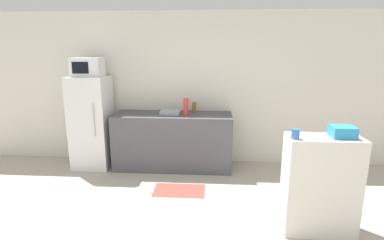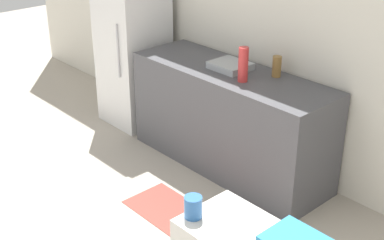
% 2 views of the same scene
% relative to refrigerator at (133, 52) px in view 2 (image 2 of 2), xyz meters
% --- Properties ---
extents(wall_back, '(8.00, 0.06, 2.60)m').
position_rel_refrigerator_xyz_m(wall_back, '(1.45, 0.41, 0.53)').
color(wall_back, silver).
rests_on(wall_back, ground_plane).
extents(refrigerator, '(0.61, 0.60, 1.54)m').
position_rel_refrigerator_xyz_m(refrigerator, '(0.00, 0.00, 0.00)').
color(refrigerator, silver).
rests_on(refrigerator, ground_plane).
extents(counter, '(1.95, 0.64, 0.93)m').
position_rel_refrigerator_xyz_m(counter, '(1.37, 0.03, -0.31)').
color(counter, '#4C4C51').
rests_on(counter, ground_plane).
extents(sink_basin, '(0.32, 0.28, 0.06)m').
position_rel_refrigerator_xyz_m(sink_basin, '(1.33, 0.06, 0.19)').
color(sink_basin, '#9EA3A8').
rests_on(sink_basin, counter).
extents(bottle_tall, '(0.08, 0.08, 0.29)m').
position_rel_refrigerator_xyz_m(bottle_tall, '(1.60, -0.07, 0.30)').
color(bottle_tall, red).
rests_on(bottle_tall, counter).
extents(bottle_short, '(0.08, 0.08, 0.18)m').
position_rel_refrigerator_xyz_m(bottle_short, '(1.72, 0.21, 0.24)').
color(bottle_short, olive).
rests_on(bottle_short, counter).
extents(jar, '(0.08, 0.08, 0.10)m').
position_rel_refrigerator_xyz_m(jar, '(2.87, -1.79, 0.37)').
color(jar, '#336BB2').
rests_on(jar, shelf_cabinet).
extents(kitchen_rug, '(0.73, 0.43, 0.01)m').
position_rel_refrigerator_xyz_m(kitchen_rug, '(1.57, -0.85, -0.77)').
color(kitchen_rug, '#99473D').
rests_on(kitchen_rug, ground_plane).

